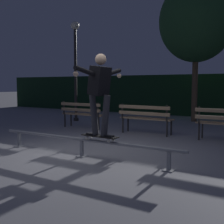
{
  "coord_description": "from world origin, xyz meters",
  "views": [
    {
      "loc": [
        3.58,
        -4.9,
        1.44
      ],
      "look_at": [
        0.22,
        0.52,
        0.85
      ],
      "focal_mm": 47.15,
      "sensor_mm": 36.0,
      "label": 1
    }
  ],
  "objects_px": {
    "skateboard": "(100,136)",
    "lamp_post_left": "(75,58)",
    "grind_rail": "(82,142)",
    "park_bench_leftmost": "(83,112)",
    "park_bench_left_center": "(145,116)",
    "tree_behind_benches": "(196,21)",
    "skateboarder": "(100,88)"
  },
  "relations": [
    {
      "from": "skateboard",
      "to": "lamp_post_left",
      "type": "distance_m",
      "value": 6.55
    },
    {
      "from": "skateboard",
      "to": "lamp_post_left",
      "type": "xyz_separation_m",
      "value": [
        -4.25,
        4.56,
        2.03
      ]
    },
    {
      "from": "grind_rail",
      "to": "park_bench_leftmost",
      "type": "xyz_separation_m",
      "value": [
        -2.35,
        3.08,
        0.24
      ]
    },
    {
      "from": "skateboard",
      "to": "park_bench_leftmost",
      "type": "relative_size",
      "value": 0.49
    },
    {
      "from": "park_bench_left_center",
      "to": "lamp_post_left",
      "type": "height_order",
      "value": "lamp_post_left"
    },
    {
      "from": "park_bench_left_center",
      "to": "lamp_post_left",
      "type": "bearing_deg",
      "value": 158.55
    },
    {
      "from": "grind_rail",
      "to": "tree_behind_benches",
      "type": "bearing_deg",
      "value": 87.81
    },
    {
      "from": "tree_behind_benches",
      "to": "lamp_post_left",
      "type": "height_order",
      "value": "tree_behind_benches"
    },
    {
      "from": "grind_rail",
      "to": "skateboard",
      "type": "xyz_separation_m",
      "value": [
        0.44,
        -0.0,
        0.16
      ]
    },
    {
      "from": "grind_rail",
      "to": "skateboard",
      "type": "distance_m",
      "value": 0.47
    },
    {
      "from": "skateboard",
      "to": "tree_behind_benches",
      "type": "bearing_deg",
      "value": 91.48
    },
    {
      "from": "park_bench_leftmost",
      "to": "lamp_post_left",
      "type": "distance_m",
      "value": 2.85
    },
    {
      "from": "park_bench_left_center",
      "to": "park_bench_leftmost",
      "type": "bearing_deg",
      "value": 180.0
    },
    {
      "from": "park_bench_leftmost",
      "to": "park_bench_left_center",
      "type": "xyz_separation_m",
      "value": [
        2.28,
        0.0,
        0.0
      ]
    },
    {
      "from": "park_bench_left_center",
      "to": "lamp_post_left",
      "type": "distance_m",
      "value": 4.47
    },
    {
      "from": "grind_rail",
      "to": "park_bench_leftmost",
      "type": "relative_size",
      "value": 2.71
    },
    {
      "from": "grind_rail",
      "to": "skateboarder",
      "type": "distance_m",
      "value": 1.18
    },
    {
      "from": "grind_rail",
      "to": "park_bench_left_center",
      "type": "bearing_deg",
      "value": 91.15
    },
    {
      "from": "skateboard",
      "to": "skateboarder",
      "type": "distance_m",
      "value": 0.94
    },
    {
      "from": "skateboard",
      "to": "tree_behind_benches",
      "type": "height_order",
      "value": "tree_behind_benches"
    },
    {
      "from": "park_bench_left_center",
      "to": "lamp_post_left",
      "type": "relative_size",
      "value": 0.41
    },
    {
      "from": "park_bench_leftmost",
      "to": "park_bench_left_center",
      "type": "relative_size",
      "value": 1.0
    },
    {
      "from": "grind_rail",
      "to": "skateboard",
      "type": "height_order",
      "value": "skateboard"
    },
    {
      "from": "skateboard",
      "to": "tree_behind_benches",
      "type": "relative_size",
      "value": 0.15
    },
    {
      "from": "grind_rail",
      "to": "tree_behind_benches",
      "type": "relative_size",
      "value": 0.8
    },
    {
      "from": "park_bench_left_center",
      "to": "grind_rail",
      "type": "bearing_deg",
      "value": -88.85
    },
    {
      "from": "grind_rail",
      "to": "park_bench_left_center",
      "type": "height_order",
      "value": "park_bench_left_center"
    },
    {
      "from": "tree_behind_benches",
      "to": "lamp_post_left",
      "type": "distance_m",
      "value": 4.87
    },
    {
      "from": "park_bench_left_center",
      "to": "tree_behind_benches",
      "type": "distance_m",
      "value": 5.03
    },
    {
      "from": "skateboard",
      "to": "park_bench_leftmost",
      "type": "xyz_separation_m",
      "value": [
        -2.79,
        3.08,
        0.08
      ]
    },
    {
      "from": "skateboard",
      "to": "park_bench_left_center",
      "type": "relative_size",
      "value": 0.49
    },
    {
      "from": "park_bench_left_center",
      "to": "lamp_post_left",
      "type": "xyz_separation_m",
      "value": [
        -3.75,
        1.47,
        1.94
      ]
    }
  ]
}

